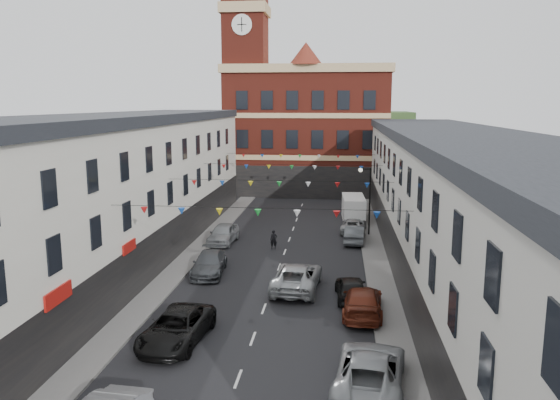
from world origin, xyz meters
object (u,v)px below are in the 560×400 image
at_px(car_left_e, 223,234).
at_px(car_right_d, 351,288).
at_px(car_left_c, 177,328).
at_px(pedestrian, 274,240).
at_px(car_left_d, 209,263).
at_px(moving_car, 297,277).
at_px(white_van, 353,208).
at_px(car_right_e, 355,234).
at_px(car_right_f, 354,225).
at_px(car_right_b, 370,371).
at_px(street_lamp, 367,192).
at_px(car_right_c, 362,301).

xyz_separation_m(car_left_e, car_right_d, (10.27, -12.27, -0.07)).
distance_m(car_left_c, pedestrian, 17.79).
relative_size(car_left_c, car_left_d, 1.09).
height_order(moving_car, pedestrian, moving_car).
height_order(white_van, pedestrian, white_van).
relative_size(car_right_e, car_right_f, 0.99).
relative_size(car_right_b, car_right_d, 1.37).
relative_size(car_right_b, car_right_e, 1.31).
bearing_deg(street_lamp, pedestrian, -145.21).
bearing_deg(street_lamp, car_right_f, 131.07).
bearing_deg(car_right_f, moving_car, 81.61).
distance_m(car_right_c, moving_car, 5.39).
bearing_deg(car_right_b, pedestrian, -66.16).
relative_size(car_right_c, car_right_d, 1.21).
bearing_deg(street_lamp, car_left_d, -132.78).
relative_size(car_right_e, moving_car, 0.76).
xyz_separation_m(car_right_b, moving_car, (-3.87, 11.75, 0.00)).
xyz_separation_m(car_left_d, car_right_f, (10.07, 13.22, -0.10)).
distance_m(car_right_d, white_van, 22.51).
relative_size(car_right_d, car_right_e, 0.96).
relative_size(car_left_e, white_van, 0.88).
bearing_deg(car_right_e, car_left_d, 47.64).
xyz_separation_m(car_left_c, car_left_d, (-0.97, 10.80, -0.04)).
bearing_deg(car_left_c, car_right_d, 43.35).
xyz_separation_m(car_right_b, car_right_f, (0.04, 27.47, -0.19)).
height_order(street_lamp, car_right_e, street_lamp).
relative_size(street_lamp, car_left_c, 1.09).
bearing_deg(pedestrian, car_left_e, 161.12).
xyz_separation_m(car_left_d, car_right_d, (9.50, -4.07, 0.01)).
distance_m(car_left_c, car_right_e, 22.29).
distance_m(car_right_d, car_right_f, 17.30).
relative_size(car_left_c, pedestrian, 3.58).
relative_size(car_right_f, pedestrian, 2.97).
relative_size(car_right_c, moving_car, 0.89).
relative_size(car_right_d, pedestrian, 2.81).
relative_size(car_right_d, white_van, 0.80).
distance_m(car_right_e, pedestrian, 7.02).
height_order(car_right_f, pedestrian, pedestrian).
relative_size(car_left_e, moving_car, 0.80).
height_order(car_left_d, moving_car, moving_car).
bearing_deg(car_right_f, car_left_e, 30.39).
bearing_deg(car_right_c, white_van, -87.74).
distance_m(car_right_b, car_right_e, 23.80).
bearing_deg(car_right_c, car_left_e, -50.57).
bearing_deg(car_left_c, white_van, 77.60).
distance_m(moving_car, white_van, 21.32).
xyz_separation_m(moving_car, white_van, (4.01, 20.93, 0.37)).
xyz_separation_m(street_lamp, white_van, (-0.95, 6.42, -2.71)).
xyz_separation_m(car_right_d, car_right_f, (0.57, 17.29, -0.10)).
xyz_separation_m(car_left_e, pedestrian, (4.38, -1.40, -0.04)).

